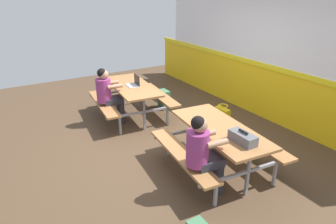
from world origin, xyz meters
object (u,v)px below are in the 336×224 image
Objects in this scene: student_further at (203,150)px; backpack_dark at (164,99)px; toolbox_grey at (243,138)px; picnic_table_right at (219,137)px; tote_bag_bright at (222,116)px; student_nearer at (108,92)px; laptop_silver at (134,83)px; picnic_table_left at (132,92)px.

backpack_dark is (-3.01, 1.19, -0.49)m from student_further.
student_further is 0.58m from toolbox_grey.
tote_bag_bright is (-1.24, 1.17, -0.38)m from picnic_table_right.
picnic_table_right is 0.71m from student_further.
student_further is (0.36, -0.60, 0.13)m from picnic_table_right.
student_nearer is at bearing -83.66° from backpack_dark.
laptop_silver is 0.85× the size of toolbox_grey.
laptop_silver reaches higher than picnic_table_right.
backpack_dark is (-0.16, 1.43, -0.49)m from student_nearer.
picnic_table_left is 0.94m from backpack_dark.
toolbox_grey reaches higher than picnic_table_right.
student_further is 3.54× the size of laptop_silver.
student_nearer is 2.74× the size of backpack_dark.
student_further reaches higher than picnic_table_left.
student_nearer is at bearing -165.50° from toolbox_grey.
tote_bag_bright is (1.28, 1.41, -0.59)m from laptop_silver.
picnic_table_left reaches higher than backpack_dark.
toolbox_grey reaches higher than backpack_dark.
backpack_dark is at bearing 96.34° from student_nearer.
picnic_table_left is 0.22m from laptop_silver.
student_nearer and student_further have the same top height.
student_further is at bearing 4.77° from student_nearer.
student_nearer is at bearing -122.15° from tote_bag_bright.
student_nearer reaches higher than picnic_table_right.
picnic_table_left and picnic_table_right have the same top height.
tote_bag_bright is (1.26, 2.01, -0.51)m from student_nearer.
backpack_dark is at bearing 158.46° from student_further.
picnic_table_left is 3.10m from toolbox_grey.
toolbox_grey is at bearing 14.50° from student_nearer.
picnic_table_left is 1.52× the size of student_nearer.
laptop_silver is 0.79× the size of tote_bag_bright.
laptop_silver is (0.04, 0.03, 0.21)m from picnic_table_left.
student_nearer is 1.52m from backpack_dark.
tote_bag_bright is at bearing 57.85° from student_nearer.
laptop_silver is (-2.87, 0.36, 0.08)m from student_further.
laptop_silver reaches higher than toolbox_grey.
laptop_silver reaches higher than tote_bag_bright.
picnic_table_right is at bearing 5.35° from laptop_silver.
toolbox_grey is 2.23m from tote_bag_bright.
toolbox_grey is at bearing -11.50° from backpack_dark.
picnic_table_left is 2.94m from student_further.
student_nearer is (0.06, -0.57, 0.13)m from picnic_table_left.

